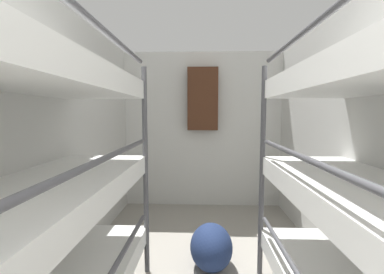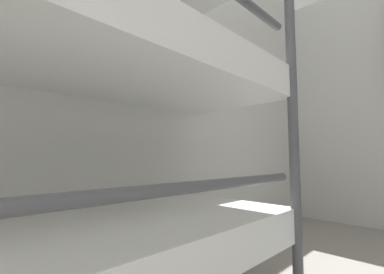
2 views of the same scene
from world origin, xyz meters
The scene contains 2 objects.
wall_left centered at (-1.20, 2.06, 1.16)m, with size 0.06×4.24×2.32m.
bunk_stack_left_near centered at (-0.83, 1.43, 0.98)m, with size 0.69×1.89×1.83m.
Camera 2 is at (-0.02, 1.30, 0.62)m, focal length 24.00 mm.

